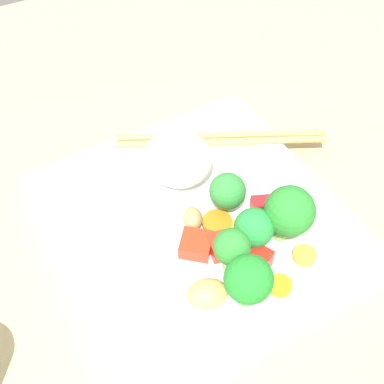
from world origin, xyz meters
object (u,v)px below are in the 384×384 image
Objects in this scene: square_plate at (194,220)px; rice_mound at (178,158)px; chopstick_pair at (221,139)px; broccoli_floret_4 at (227,192)px; carrot_slice_1 at (304,256)px.

rice_mound reaches higher than square_plate.
square_plate is 1.24× the size of chopstick_pair.
square_plate is 6.77cm from rice_mound.
broccoli_floret_4 is at bearing 70.02° from square_plate.
rice_mound is 0.32× the size of chopstick_pair.
chopstick_pair is at bearing 152.89° from broccoli_floret_4.
rice_mound reaches higher than carrot_slice_1.
chopstick_pair is (-17.90, 0.98, 0.06)cm from carrot_slice_1.
square_plate is 5.31cm from broccoli_floret_4.
rice_mound is at bearing 46.44° from chopstick_pair.
broccoli_floret_4 is (1.17, 3.21, 4.07)cm from square_plate.
broccoli_floret_4 is 9.76cm from carrot_slice_1.
rice_mound is 1.45× the size of broccoli_floret_4.
rice_mound reaches higher than chopstick_pair.
square_plate is 12.46× the size of carrot_slice_1.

